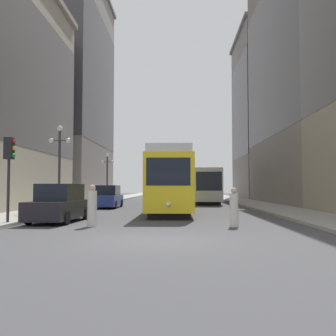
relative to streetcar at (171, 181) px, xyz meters
name	(u,v)px	position (x,y,z in m)	size (l,w,h in m)	color
ground_plane	(155,241)	(-0.25, -13.40, -2.10)	(200.00, 200.00, 0.00)	#424244
sidewalk_left	(115,199)	(-8.24, 26.60, -2.03)	(3.45, 120.00, 0.15)	gray
sidewalk_right	(232,199)	(7.74, 26.60, -2.03)	(3.45, 120.00, 0.15)	gray
streetcar	(171,181)	(0.00, 0.00, 0.00)	(2.67, 12.96, 3.89)	black
transit_bus	(206,185)	(3.40, 14.85, -0.15)	(2.94, 12.32, 3.45)	black
parked_car_left_near	(60,204)	(-5.22, -7.13, -1.26)	(2.08, 4.73, 1.82)	black
parked_car_left_mid	(108,197)	(-5.22, 5.36, -1.26)	(1.91, 4.75, 1.82)	black
pedestrian_crossing_near	(234,209)	(2.82, -9.15, -1.34)	(0.37, 0.37, 1.64)	beige
pedestrian_crossing_far	(92,207)	(-3.17, -9.24, -1.28)	(0.39, 0.39, 1.76)	beige
traffic_light_near_left	(9,157)	(-6.90, -8.92, 0.88)	(0.47, 0.36, 3.68)	#232328
lamp_post_left_near	(59,155)	(-7.12, -1.31, 1.64)	(1.41, 0.36, 5.47)	#333338
lamp_post_left_far	(107,170)	(-7.12, 14.90, 1.45)	(1.41, 0.36, 5.14)	#333338
building_left_corner	(57,87)	(-15.97, 25.09, 13.21)	(12.61, 20.36, 29.70)	gray
building_right_corner	(335,66)	(16.24, 12.66, 11.73)	(14.15, 20.95, 26.85)	slate
building_right_far	(290,113)	(16.92, 30.63, 10.54)	(15.52, 15.00, 24.54)	gray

